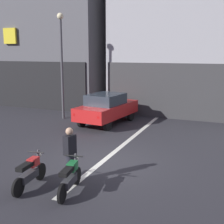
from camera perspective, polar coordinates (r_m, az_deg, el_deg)
ground_plane at (r=10.69m, az=-1.93°, el=-9.52°), size 120.00×120.00×0.00m
lane_centre_line at (r=16.11m, az=6.92°, el=-2.41°), size 0.20×18.00×0.01m
car_red_crossing_near at (r=16.03m, az=-0.98°, el=0.83°), size 2.23×4.28×1.64m
car_blue_down_street at (r=21.96m, az=13.96°, el=3.34°), size 2.25×4.29×1.64m
street_lamp at (r=17.35m, az=-9.61°, el=10.73°), size 0.36×0.36×5.93m
motorcycle_red_row_leftmost at (r=8.96m, az=-15.36°, el=-11.03°), size 0.55×1.67×0.98m
motorcycle_green_row_left_mid at (r=8.42m, az=-7.99°, el=-12.19°), size 0.55×1.66×0.98m
person_by_motorcycles at (r=8.95m, az=-8.00°, el=-8.03°), size 0.29×0.40×1.67m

